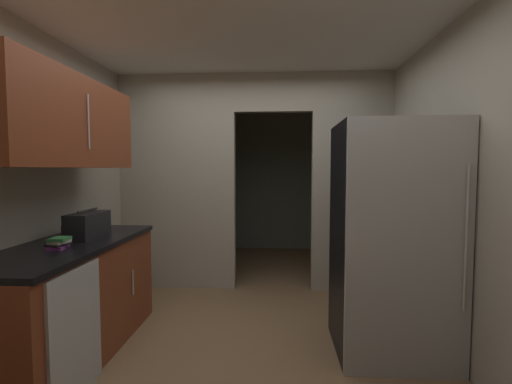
# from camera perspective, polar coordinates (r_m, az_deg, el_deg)

# --- Properties ---
(ground) EXTENTS (20.00, 20.00, 0.00)m
(ground) POSITION_cam_1_polar(r_m,az_deg,el_deg) (3.10, -2.63, -24.36)
(ground) COLOR brown
(kitchen_overhead_slab) EXTENTS (3.66, 7.13, 0.06)m
(kitchen_overhead_slab) POSITION_cam_1_polar(r_m,az_deg,el_deg) (3.41, -1.83, 23.57)
(kitchen_overhead_slab) COLOR silver
(kitchen_partition) EXTENTS (3.26, 0.12, 2.59)m
(kitchen_partition) POSITION_cam_1_polar(r_m,az_deg,el_deg) (4.30, -1.38, 2.42)
(kitchen_partition) COLOR #ADA899
(kitchen_partition) RESTS_ON ground
(adjoining_room_shell) EXTENTS (3.26, 2.30, 2.59)m
(adjoining_room_shell) POSITION_cam_1_polar(r_m,az_deg,el_deg) (5.89, 0.68, 2.09)
(adjoining_room_shell) COLOR gray
(adjoining_room_shell) RESTS_ON ground
(kitchen_flank_right) EXTENTS (0.10, 4.07, 2.59)m
(kitchen_flank_right) POSITION_cam_1_polar(r_m,az_deg,el_deg) (2.65, 34.99, -0.55)
(kitchen_flank_right) COLOR #ADA899
(kitchen_flank_right) RESTS_ON ground
(refrigerator) EXTENTS (0.85, 0.80, 1.81)m
(refrigerator) POSITION_cam_1_polar(r_m,az_deg,el_deg) (3.03, 20.82, -7.04)
(refrigerator) COLOR black
(refrigerator) RESTS_ON ground
(lower_cabinet_run) EXTENTS (0.67, 1.75, 0.89)m
(lower_cabinet_run) POSITION_cam_1_polar(r_m,az_deg,el_deg) (3.21, -27.46, -15.08)
(lower_cabinet_run) COLOR brown
(lower_cabinet_run) RESTS_ON ground
(dishwasher) EXTENTS (0.02, 0.56, 0.83)m
(dishwasher) POSITION_cam_1_polar(r_m,az_deg,el_deg) (2.67, -26.82, -19.67)
(dishwasher) COLOR #B7BABC
(dishwasher) RESTS_ON ground
(upper_cabinet_counterside) EXTENTS (0.36, 1.57, 0.68)m
(upper_cabinet_counterside) POSITION_cam_1_polar(r_m,az_deg,el_deg) (3.06, -28.23, 9.83)
(upper_cabinet_counterside) COLOR brown
(boombox) EXTENTS (0.20, 0.42, 0.23)m
(boombox) POSITION_cam_1_polar(r_m,az_deg,el_deg) (3.25, -25.34, -4.79)
(boombox) COLOR black
(boombox) RESTS_ON lower_cabinet_run
(book_stack) EXTENTS (0.14, 0.16, 0.08)m
(book_stack) POSITION_cam_1_polar(r_m,az_deg,el_deg) (2.90, -29.02, -7.17)
(book_stack) COLOR #8C3893
(book_stack) RESTS_ON lower_cabinet_run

